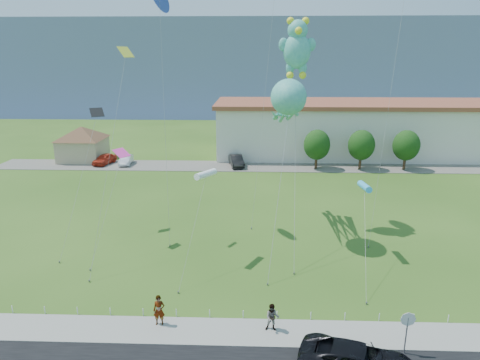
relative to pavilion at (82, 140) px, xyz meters
name	(u,v)px	position (x,y,z in m)	size (l,w,h in m)	color
ground	(228,305)	(24.00, -38.00, -3.02)	(160.00, 160.00, 0.00)	#2D5016
sidewalk	(225,332)	(24.00, -40.75, -2.97)	(80.00, 2.50, 0.10)	gray
parking_strip	(244,166)	(24.00, -3.00, -2.99)	(70.00, 6.00, 0.06)	#59544C
hill_ridge	(251,64)	(24.00, 82.00, 9.48)	(160.00, 50.00, 25.00)	slate
pavilion	(82,140)	(0.00, 0.00, 0.00)	(9.20, 9.20, 5.00)	tan
warehouse	(411,128)	(50.00, 6.00, 1.10)	(61.00, 15.00, 8.20)	beige
stop_sign	(408,323)	(33.50, -42.21, -1.15)	(0.80, 0.07, 2.50)	slate
rope_fence	(226,314)	(24.00, -39.30, -2.77)	(26.05, 0.05, 0.50)	white
tree_near	(317,145)	(34.00, -4.00, 0.36)	(3.60, 3.60, 5.47)	#3F2B19
tree_mid	(361,145)	(40.00, -4.00, 0.36)	(3.60, 3.60, 5.47)	#3F2B19
tree_far	(406,145)	(46.00, -4.00, 0.36)	(3.60, 3.60, 5.47)	#3F2B19
pedestrian_left	(159,310)	(20.20, -40.21, -2.02)	(0.66, 0.43, 1.81)	gray
pedestrian_right	(272,317)	(26.67, -40.54, -2.11)	(0.79, 0.61, 1.62)	gray
parked_car_red	(104,159)	(4.02, -2.54, -2.22)	(1.76, 4.36, 1.49)	red
parked_car_silver	(126,160)	(7.14, -2.59, -2.29)	(1.42, 4.06, 1.34)	silver
parked_car_black	(236,161)	(22.96, -3.04, -2.18)	(1.66, 4.76, 1.57)	black
octopus_kite	(287,105)	(28.18, -26.34, 8.19)	(3.10, 14.59, 13.33)	teal
teddy_bear_kite	(297,47)	(29.06, -23.65, 12.72)	(3.12, 11.30, 18.09)	teal
small_kite_yellow	(121,80)	(15.26, -28.12, 10.17)	(1.85, 9.24, 15.73)	yellow
small_kite_cyan	(365,187)	(33.93, -30.22, 2.42)	(1.54, 8.59, 5.92)	#34AEED
small_kite_black	(93,128)	(11.79, -25.76, 6.09)	(1.65, 8.63, 10.75)	black
small_kite_blue	(160,2)	(17.68, -24.12, 16.18)	(2.02, 6.35, 20.40)	blue
small_kite_white	(206,175)	(21.99, -31.34, 3.58)	(1.64, 6.60, 7.09)	white
small_kite_pink	(119,163)	(14.82, -29.00, 3.80)	(1.92, 6.13, 8.00)	#FC38A7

